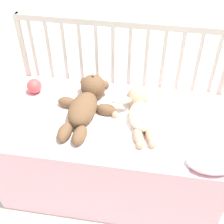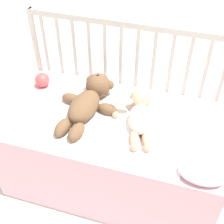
{
  "view_description": "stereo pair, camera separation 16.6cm",
  "coord_description": "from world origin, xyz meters",
  "px_view_note": "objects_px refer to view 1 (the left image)",
  "views": [
    {
      "loc": [
        0.19,
        -1.21,
        1.71
      ],
      "look_at": [
        0.0,
        0.0,
        0.6
      ],
      "focal_mm": 50.0,
      "sensor_mm": 36.0,
      "label": 1
    },
    {
      "loc": [
        0.35,
        -1.17,
        1.71
      ],
      "look_at": [
        0.0,
        0.0,
        0.6
      ],
      "focal_mm": 50.0,
      "sensor_mm": 36.0,
      "label": 2
    }
  ],
  "objects_px": {
    "baby": "(140,112)",
    "small_pillow": "(209,163)",
    "teddy_bear": "(86,103)",
    "toy_ball": "(34,86)"
  },
  "relations": [
    {
      "from": "teddy_bear",
      "to": "small_pillow",
      "type": "bearing_deg",
      "value": -24.46
    },
    {
      "from": "baby",
      "to": "small_pillow",
      "type": "xyz_separation_m",
      "value": [
        0.35,
        -0.28,
        -0.02
      ]
    },
    {
      "from": "teddy_bear",
      "to": "small_pillow",
      "type": "relative_size",
      "value": 2.29
    },
    {
      "from": "teddy_bear",
      "to": "toy_ball",
      "type": "distance_m",
      "value": 0.36
    },
    {
      "from": "toy_ball",
      "to": "small_pillow",
      "type": "bearing_deg",
      "value": -22.73
    },
    {
      "from": "teddy_bear",
      "to": "small_pillow",
      "type": "height_order",
      "value": "teddy_bear"
    },
    {
      "from": "small_pillow",
      "to": "toy_ball",
      "type": "xyz_separation_m",
      "value": [
        -0.99,
        0.42,
        0.01
      ]
    },
    {
      "from": "baby",
      "to": "small_pillow",
      "type": "bearing_deg",
      "value": -38.67
    },
    {
      "from": "baby",
      "to": "small_pillow",
      "type": "relative_size",
      "value": 1.86
    },
    {
      "from": "small_pillow",
      "to": "toy_ball",
      "type": "relative_size",
      "value": 2.44
    }
  ]
}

